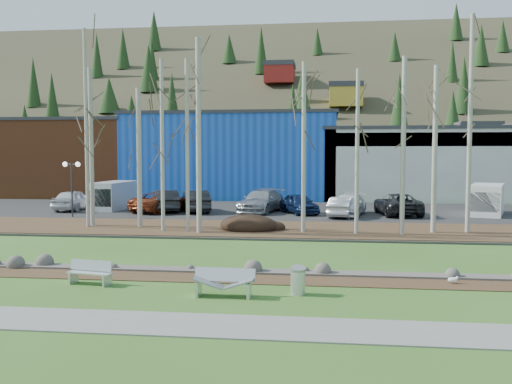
# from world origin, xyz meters

# --- Properties ---
(ground) EXTENTS (200.00, 200.00, 0.00)m
(ground) POSITION_xyz_m (0.00, 0.00, 0.00)
(ground) COLOR #325A1C
(ground) RESTS_ON ground
(footpath) EXTENTS (80.00, 2.00, 0.04)m
(footpath) POSITION_xyz_m (0.00, -3.50, 0.02)
(footpath) COLOR slate
(footpath) RESTS_ON ground
(dirt_strip) EXTENTS (80.00, 1.80, 0.03)m
(dirt_strip) POSITION_xyz_m (0.00, 2.10, 0.01)
(dirt_strip) COLOR #382616
(dirt_strip) RESTS_ON ground
(near_bank_rocks) EXTENTS (80.00, 0.80, 0.50)m
(near_bank_rocks) POSITION_xyz_m (0.00, 3.10, 0.00)
(near_bank_rocks) COLOR #47423D
(near_bank_rocks) RESTS_ON ground
(river) EXTENTS (80.00, 8.00, 0.90)m
(river) POSITION_xyz_m (0.00, 7.20, 0.00)
(river) COLOR black
(river) RESTS_ON ground
(far_bank_rocks) EXTENTS (80.00, 0.80, 0.46)m
(far_bank_rocks) POSITION_xyz_m (0.00, 11.30, 0.00)
(far_bank_rocks) COLOR #47423D
(far_bank_rocks) RESTS_ON ground
(far_bank) EXTENTS (80.00, 7.00, 0.15)m
(far_bank) POSITION_xyz_m (0.00, 14.50, 0.07)
(far_bank) COLOR #382616
(far_bank) RESTS_ON ground
(parking_lot) EXTENTS (80.00, 14.00, 0.14)m
(parking_lot) POSITION_xyz_m (0.00, 25.00, 0.07)
(parking_lot) COLOR black
(parking_lot) RESTS_ON ground
(building_brick) EXTENTS (16.32, 12.24, 7.80)m
(building_brick) POSITION_xyz_m (-24.00, 39.00, 3.91)
(building_brick) COLOR brown
(building_brick) RESTS_ON ground
(building_blue) EXTENTS (20.40, 12.24, 8.30)m
(building_blue) POSITION_xyz_m (-6.00, 39.00, 4.16)
(building_blue) COLOR #1545B7
(building_blue) RESTS_ON ground
(building_white) EXTENTS (18.36, 12.24, 6.80)m
(building_white) POSITION_xyz_m (12.00, 38.98, 3.41)
(building_white) COLOR #BABBB6
(building_white) RESTS_ON ground
(hillside) EXTENTS (160.00, 72.00, 35.00)m
(hillside) POSITION_xyz_m (0.00, 84.00, 17.50)
(hillside) COLOR #2D2B1B
(hillside) RESTS_ON ground
(bench_intact) EXTENTS (1.67, 0.78, 0.80)m
(bench_intact) POSITION_xyz_m (-4.78, 0.63, 0.40)
(bench_intact) COLOR silver
(bench_intact) RESTS_ON ground
(bench_damaged) EXTENTS (1.92, 0.65, 0.85)m
(bench_damaged) POSITION_xyz_m (0.03, -0.41, 0.43)
(bench_damaged) COLOR silver
(bench_damaged) RESTS_ON ground
(litter_bin) EXTENTS (0.54, 0.54, 0.81)m
(litter_bin) POSITION_xyz_m (2.31, 0.08, 0.41)
(litter_bin) COLOR silver
(litter_bin) RESTS_ON ground
(seagull) EXTENTS (0.39, 0.18, 0.28)m
(seagull) POSITION_xyz_m (7.49, 2.13, 0.16)
(seagull) COLOR gold
(seagull) RESTS_ON ground
(dirt_mound) EXTENTS (3.22, 2.28, 0.63)m
(dirt_mound) POSITION_xyz_m (-1.14, 13.72, 0.47)
(dirt_mound) COLOR black
(dirt_mound) RESTS_ON far_bank
(birch_0) EXTENTS (0.26, 0.26, 9.27)m
(birch_0) POSITION_xyz_m (-10.61, 14.55, 4.79)
(birch_0) COLOR beige
(birch_0) RESTS_ON far_bank
(birch_1) EXTENTS (0.20, 0.20, 11.42)m
(birch_1) POSITION_xyz_m (-10.63, 13.94, 5.86)
(birch_1) COLOR beige
(birch_1) RESTS_ON far_bank
(birch_2) EXTENTS (0.29, 0.29, 8.05)m
(birch_2) POSITION_xyz_m (-7.66, 14.41, 4.18)
(birch_2) COLOR beige
(birch_2) RESTS_ON far_bank
(birch_3) EXTENTS (0.21, 0.21, 9.42)m
(birch_3) POSITION_xyz_m (-4.40, 12.87, 4.86)
(birch_3) COLOR beige
(birch_3) RESTS_ON far_bank
(birch_4) EXTENTS (0.27, 0.27, 10.42)m
(birch_4) POSITION_xyz_m (-3.65, 12.38, 5.36)
(birch_4) COLOR beige
(birch_4) RESTS_ON far_bank
(birch_5) EXTENTS (0.23, 0.23, 9.19)m
(birch_5) POSITION_xyz_m (1.94, 13.29, 4.74)
(birch_5) COLOR beige
(birch_5) RESTS_ON far_bank
(birch_6) EXTENTS (0.21, 0.21, 8.73)m
(birch_6) POSITION_xyz_m (4.79, 13.06, 4.52)
(birch_6) COLOR beige
(birch_6) RESTS_ON far_bank
(birch_7) EXTENTS (0.26, 0.26, 9.32)m
(birch_7) POSITION_xyz_m (7.16, 12.99, 4.81)
(birch_7) COLOR beige
(birch_7) RESTS_ON far_bank
(birch_8) EXTENTS (0.27, 0.27, 8.98)m
(birch_8) POSITION_xyz_m (8.96, 14.00, 4.64)
(birch_8) COLOR beige
(birch_8) RESTS_ON far_bank
(birch_9) EXTENTS (0.24, 0.24, 11.68)m
(birch_9) POSITION_xyz_m (10.81, 14.26, 5.99)
(birch_9) COLOR beige
(birch_9) RESTS_ON far_bank
(birch_10) EXTENTS (0.21, 0.21, 9.42)m
(birch_10) POSITION_xyz_m (-5.81, 12.87, 4.86)
(birch_10) COLOR beige
(birch_10) RESTS_ON far_bank
(street_lamp) EXTENTS (1.37, 0.65, 3.71)m
(street_lamp) POSITION_xyz_m (-13.79, 18.65, 3.06)
(street_lamp) COLOR #262628
(street_lamp) RESTS_ON parking_lot
(car_0) EXTENTS (1.85, 4.53, 1.54)m
(car_0) POSITION_xyz_m (-15.68, 22.96, 0.91)
(car_0) COLOR silver
(car_0) RESTS_ON parking_lot
(car_1) EXTENTS (3.27, 5.05, 1.57)m
(car_1) POSITION_xyz_m (-8.57, 22.95, 0.93)
(car_1) COLOR #232325
(car_1) RESTS_ON parking_lot
(car_2) EXTENTS (4.39, 5.76, 1.45)m
(car_2) POSITION_xyz_m (-8.72, 22.60, 0.87)
(car_2) COLOR maroon
(car_2) RESTS_ON parking_lot
(car_3) EXTENTS (3.45, 5.90, 1.61)m
(car_3) POSITION_xyz_m (-1.53, 23.35, 0.94)
(car_3) COLOR gray
(car_3) RESTS_ON parking_lot
(car_4) EXTENTS (3.33, 4.46, 1.42)m
(car_4) POSITION_xyz_m (1.27, 22.61, 0.85)
(car_4) COLOR #112248
(car_4) RESTS_ON parking_lot
(car_5) EXTENTS (2.18, 4.29, 1.35)m
(car_5) POSITION_xyz_m (4.26, 20.91, 0.81)
(car_5) COLOR silver
(car_5) RESTS_ON parking_lot
(car_6) EXTENTS (3.14, 5.65, 1.49)m
(car_6) POSITION_xyz_m (8.10, 22.64, 0.89)
(car_6) COLOR #232426
(car_6) RESTS_ON parking_lot
(car_7) EXTENTS (2.99, 5.29, 1.45)m
(car_7) POSITION_xyz_m (4.69, 22.05, 0.86)
(car_7) COLOR white
(car_7) RESTS_ON parking_lot
(car_8) EXTENTS (3.27, 5.05, 1.57)m
(car_8) POSITION_xyz_m (-6.34, 22.95, 0.93)
(car_8) COLOR #232325
(car_8) RESTS_ON parking_lot
(van_white) EXTENTS (3.43, 5.20, 2.11)m
(van_white) POSITION_xyz_m (14.26, 23.41, 1.19)
(van_white) COLOR white
(van_white) RESTS_ON parking_lot
(van_grey) EXTENTS (2.38, 4.93, 2.09)m
(van_grey) POSITION_xyz_m (-13.02, 23.93, 1.19)
(van_grey) COLOR silver
(van_grey) RESTS_ON parking_lot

